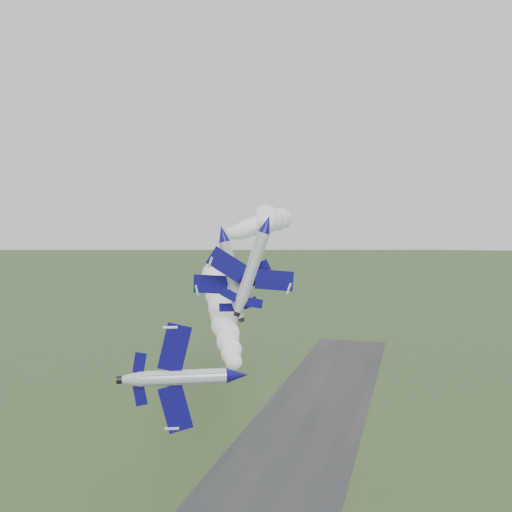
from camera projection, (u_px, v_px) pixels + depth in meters
The scene contains 7 objects.
runway at pixel (261, 507), 86.30m from camera, with size 24.00×260.00×0.04m, color #2B2B2D.
jet_lead at pixel (238, 375), 54.14m from camera, with size 5.99×11.74×10.18m.
smoke_trail_jet_lead at pixel (220, 301), 96.23m from camera, with size 5.71×79.65×5.71m, color white, non-canonical shape.
jet_pair_left at pixel (222, 233), 74.36m from camera, with size 10.64×12.98×3.75m.
smoke_trail_jet_pair_left at pixel (264, 224), 107.53m from camera, with size 4.60×60.69×4.60m, color white, non-canonical shape.
jet_pair_right at pixel (267, 224), 72.46m from camera, with size 10.99×13.47×4.43m.
smoke_trail_jet_pair_right at pixel (266, 220), 102.30m from camera, with size 4.97×52.73×4.97m, color white, non-canonical shape.
Camera 1 is at (22.22, -51.15, 42.68)m, focal length 40.00 mm.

